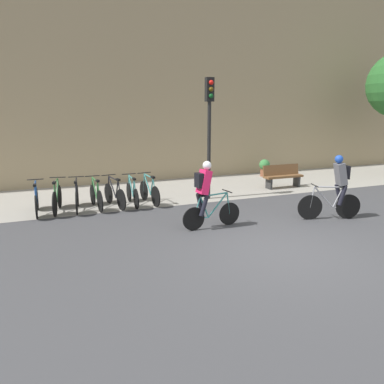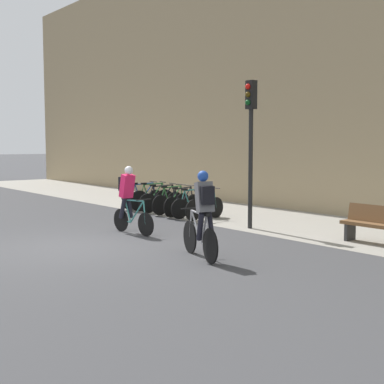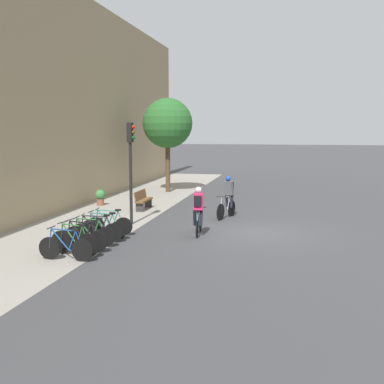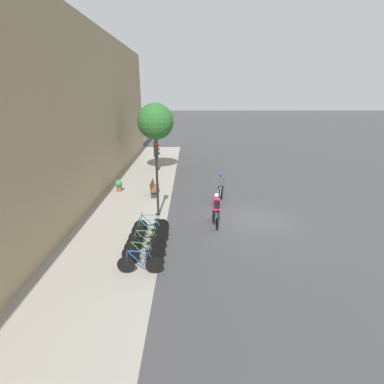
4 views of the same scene
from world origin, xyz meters
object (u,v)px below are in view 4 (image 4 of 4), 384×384
(parked_bike_2, at_px, (145,248))
(traffic_light_pole, at_px, (157,166))
(parked_bike_1, at_px, (142,255))
(parked_bike_3, at_px, (147,242))
(cyclist_grey, at_px, (221,186))
(potted_plant, at_px, (119,185))
(parked_bike_4, at_px, (148,235))
(parked_bike_6, at_px, (152,225))
(cyclist_pink, at_px, (216,209))
(parked_bike_5, at_px, (150,230))
(parked_bike_0, at_px, (140,264))
(bench, at_px, (154,188))

(parked_bike_2, relative_size, traffic_light_pole, 0.42)
(parked_bike_1, relative_size, parked_bike_3, 1.00)
(cyclist_grey, distance_m, potted_plant, 6.92)
(parked_bike_4, bearing_deg, parked_bike_1, 179.93)
(parked_bike_2, relative_size, parked_bike_4, 1.01)
(parked_bike_3, relative_size, parked_bike_6, 1.00)
(cyclist_pink, height_order, potted_plant, cyclist_pink)
(traffic_light_pole, bearing_deg, parked_bike_5, 177.44)
(parked_bike_0, bearing_deg, parked_bike_3, 0.01)
(cyclist_pink, distance_m, cyclist_grey, 3.73)
(parked_bike_3, height_order, bench, parked_bike_3)
(cyclist_grey, distance_m, parked_bike_1, 8.01)
(parked_bike_0, bearing_deg, traffic_light_pole, -1.24)
(parked_bike_4, relative_size, potted_plant, 2.17)
(parked_bike_2, bearing_deg, parked_bike_4, -0.02)
(parked_bike_6, bearing_deg, traffic_light_pole, -3.29)
(cyclist_grey, relative_size, potted_plant, 2.29)
(traffic_light_pole, xyz_separation_m, potted_plant, (4.20, 3.07, -2.31))
(cyclist_grey, xyz_separation_m, parked_bike_0, (-7.67, 3.66, -0.55))
(parked_bike_3, distance_m, bench, 7.21)
(parked_bike_1, height_order, parked_bike_6, parked_bike_1)
(parked_bike_1, bearing_deg, parked_bike_2, -0.17)
(parked_bike_2, distance_m, parked_bike_4, 1.13)
(cyclist_grey, bearing_deg, cyclist_pink, 171.21)
(parked_bike_5, xyz_separation_m, potted_plant, (6.82, 2.95, 0.05))
(parked_bike_5, distance_m, parked_bike_6, 0.56)
(parked_bike_0, relative_size, potted_plant, 2.17)
(parked_bike_4, bearing_deg, parked_bike_5, -0.06)
(parked_bike_2, bearing_deg, parked_bike_6, 0.00)
(cyclist_pink, bearing_deg, parked_bike_5, 110.70)
(cyclist_pink, xyz_separation_m, parked_bike_6, (-0.60, 3.09, -0.55))
(parked_bike_2, height_order, parked_bike_6, parked_bike_2)
(cyclist_grey, distance_m, parked_bike_2, 7.52)
(parked_bike_6, bearing_deg, parked_bike_2, -180.00)
(parked_bike_3, bearing_deg, parked_bike_5, -0.06)
(parked_bike_1, distance_m, parked_bike_5, 2.26)
(parked_bike_3, height_order, traffic_light_pole, traffic_light_pole)
(parked_bike_1, distance_m, potted_plant, 9.54)
(traffic_light_pole, height_order, bench, traffic_light_pole)
(cyclist_grey, distance_m, bench, 4.37)
(parked_bike_0, height_order, bench, parked_bike_0)
(parked_bike_2, bearing_deg, potted_plant, 19.12)
(cyclist_pink, xyz_separation_m, parked_bike_0, (-3.99, 3.09, -0.55))
(parked_bike_0, distance_m, parked_bike_3, 1.69)
(parked_bike_5, relative_size, bench, 1.05)
(parked_bike_4, distance_m, traffic_light_pole, 3.96)
(bench, distance_m, potted_plant, 2.55)
(parked_bike_3, bearing_deg, parked_bike_2, -179.97)
(parked_bike_3, relative_size, traffic_light_pole, 0.41)
(parked_bike_3, bearing_deg, cyclist_pink, -53.39)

